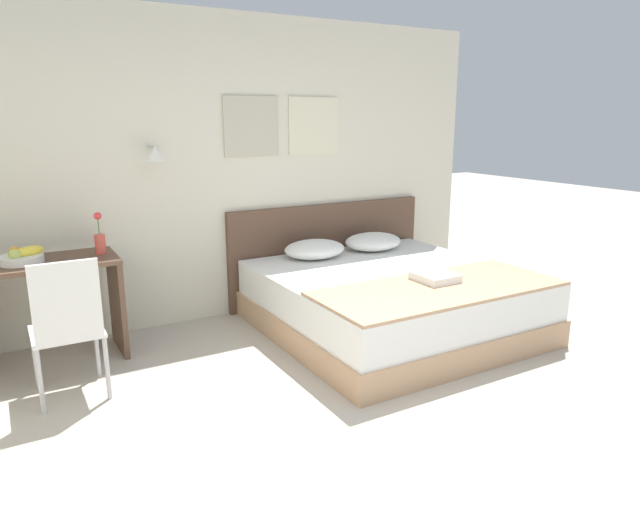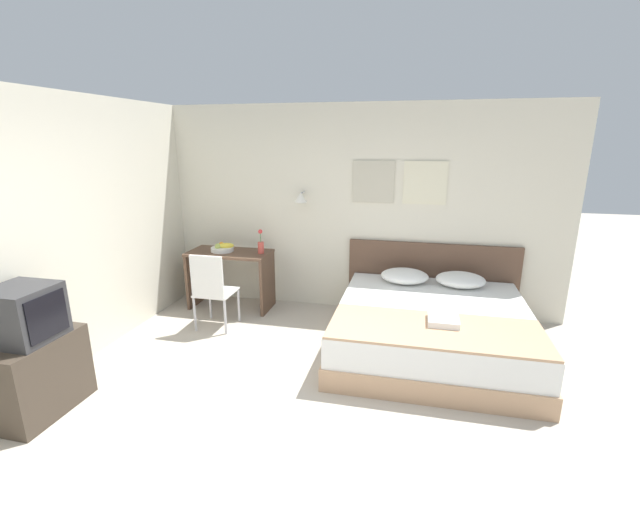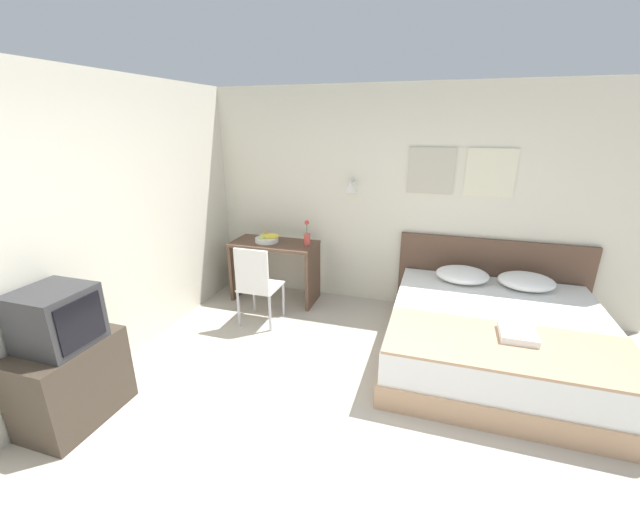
% 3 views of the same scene
% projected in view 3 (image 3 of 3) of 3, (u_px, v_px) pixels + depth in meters
% --- Properties ---
extents(ground_plane, '(24.00, 24.00, 0.00)m').
position_uv_depth(ground_plane, '(338.00, 465.00, 2.69)').
color(ground_plane, '#B2A899').
extents(wall_back, '(5.50, 0.31, 2.65)m').
position_uv_depth(wall_back, '(399.00, 201.00, 4.73)').
color(wall_back, beige).
rests_on(wall_back, ground_plane).
extents(wall_left, '(0.06, 5.73, 2.65)m').
position_uv_depth(wall_left, '(15.00, 255.00, 2.80)').
color(wall_left, beige).
rests_on(wall_left, ground_plane).
extents(bed, '(2.00, 2.05, 0.52)m').
position_uv_depth(bed, '(496.00, 339.00, 3.77)').
color(bed, tan).
rests_on(bed, ground_plane).
extents(headboard, '(2.12, 0.06, 0.95)m').
position_uv_depth(headboard, '(489.00, 278.00, 4.64)').
color(headboard, brown).
rests_on(headboard, ground_plane).
extents(pillow_left, '(0.58, 0.46, 0.17)m').
position_uv_depth(pillow_left, '(462.00, 275.00, 4.42)').
color(pillow_left, white).
rests_on(pillow_left, bed).
extents(pillow_right, '(0.58, 0.46, 0.17)m').
position_uv_depth(pillow_right, '(526.00, 281.00, 4.23)').
color(pillow_right, white).
rests_on(pillow_right, bed).
extents(throw_blanket, '(1.94, 0.82, 0.02)m').
position_uv_depth(throw_blanket, '(509.00, 346.00, 3.15)').
color(throw_blanket, tan).
rests_on(throw_blanket, bed).
extents(folded_towel_near_foot, '(0.28, 0.31, 0.06)m').
position_uv_depth(folded_towel_near_foot, '(518.00, 334.00, 3.24)').
color(folded_towel_near_foot, white).
rests_on(folded_towel_near_foot, throw_blanket).
extents(desk, '(1.08, 0.54, 0.78)m').
position_uv_depth(desk, '(275.00, 261.00, 5.07)').
color(desk, brown).
rests_on(desk, ground_plane).
extents(desk_chair, '(0.43, 0.43, 0.94)m').
position_uv_depth(desk_chair, '(256.00, 281.00, 4.38)').
color(desk_chair, white).
rests_on(desk_chair, ground_plane).
extents(fruit_bowl, '(0.32, 0.30, 0.12)m').
position_uv_depth(fruit_bowl, '(267.00, 239.00, 5.00)').
color(fruit_bowl, silver).
rests_on(fruit_bowl, desk).
extents(flower_vase, '(0.08, 0.08, 0.32)m').
position_uv_depth(flower_vase, '(307.00, 237.00, 4.84)').
color(flower_vase, '#D14C42').
rests_on(flower_vase, desk).
extents(tv_stand, '(0.48, 0.74, 0.66)m').
position_uv_depth(tv_stand, '(72.00, 382.00, 3.02)').
color(tv_stand, '#3D3328').
rests_on(tv_stand, ground_plane).
extents(television, '(0.47, 0.46, 0.44)m').
position_uv_depth(television, '(56.00, 318.00, 2.84)').
color(television, '#2D2D30').
rests_on(television, tv_stand).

